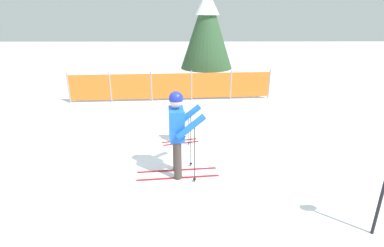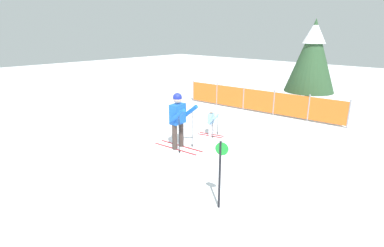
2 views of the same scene
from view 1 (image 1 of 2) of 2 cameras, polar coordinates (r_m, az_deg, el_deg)
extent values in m
plane|color=white|center=(6.49, -1.98, -10.07)|extent=(60.00, 60.00, 0.00)
cube|color=maroon|center=(6.71, -2.88, -8.86)|extent=(1.74, 0.24, 0.02)
cube|color=maroon|center=(6.43, -2.67, -10.31)|extent=(1.74, 0.24, 0.02)
cylinder|color=#3F332D|center=(6.51, -2.95, -5.62)|extent=(0.17, 0.17, 0.83)
cylinder|color=#3F332D|center=(6.22, -2.74, -6.96)|extent=(0.17, 0.17, 0.83)
cube|color=blue|center=(6.07, -2.97, -0.08)|extent=(0.35, 0.54, 0.64)
cylinder|color=blue|center=(6.37, -0.85, 1.46)|extent=(0.61, 0.19, 0.51)
cylinder|color=blue|center=(5.77, -0.20, -0.62)|extent=(0.61, 0.19, 0.51)
sphere|color=#D8AD8C|center=(5.92, -3.05, 4.34)|extent=(0.28, 0.28, 0.28)
sphere|color=navy|center=(5.90, -3.06, 4.79)|extent=(0.29, 0.29, 0.29)
cylinder|color=black|center=(6.61, -0.22, -3.19)|extent=(0.02, 0.02, 1.29)
cylinder|color=black|center=(6.86, -0.21, -7.65)|extent=(0.07, 0.07, 0.01)
cylinder|color=black|center=(6.00, 0.51, -5.78)|extent=(0.02, 0.02, 1.29)
cylinder|color=black|center=(6.28, 0.50, -10.55)|extent=(0.07, 0.07, 0.01)
cube|color=maroon|center=(8.15, -2.42, -3.28)|extent=(0.94, 0.30, 0.02)
cube|color=maroon|center=(7.99, -2.11, -3.80)|extent=(0.94, 0.30, 0.02)
cylinder|color=silver|center=(8.06, -2.44, -1.73)|extent=(0.09, 0.09, 0.46)
cylinder|color=silver|center=(7.89, -2.13, -2.22)|extent=(0.09, 0.09, 0.46)
cube|color=#8CBFF2|center=(7.83, -2.33, 0.78)|extent=(0.23, 0.32, 0.36)
cylinder|color=#8CBFF2|center=(8.02, -1.87, 1.24)|extent=(0.29, 0.14, 0.34)
cylinder|color=#8CBFF2|center=(7.69, -1.22, 0.39)|extent=(0.29, 0.14, 0.34)
sphere|color=#D8AD8C|center=(7.74, -2.36, 2.66)|extent=(0.15, 0.15, 0.15)
sphere|color=white|center=(7.73, -2.36, 2.84)|extent=(0.16, 0.16, 0.16)
cylinder|color=black|center=(8.18, -1.42, -0.57)|extent=(0.02, 0.02, 0.71)
cylinder|color=black|center=(8.29, -1.40, -2.48)|extent=(0.07, 0.07, 0.01)
cylinder|color=black|center=(7.78, -0.60, -1.71)|extent=(0.02, 0.02, 0.71)
cylinder|color=black|center=(7.89, -0.59, -3.70)|extent=(0.07, 0.07, 0.01)
cylinder|color=gray|center=(12.32, -22.46, 6.27)|extent=(0.06, 0.06, 1.17)
cylinder|color=gray|center=(11.94, -15.28, 6.69)|extent=(0.06, 0.06, 1.17)
cylinder|color=gray|center=(11.76, -7.75, 7.02)|extent=(0.06, 0.06, 1.17)
cylinder|color=gray|center=(11.78, -0.10, 7.24)|extent=(0.06, 0.06, 1.17)
cylinder|color=gray|center=(12.00, 7.39, 7.32)|extent=(0.06, 0.06, 1.17)
cylinder|color=gray|center=(12.42, 14.49, 7.29)|extent=(0.06, 0.06, 1.17)
cube|color=orange|center=(12.10, -18.93, 6.49)|extent=(1.56, 0.15, 0.98)
cube|color=orange|center=(11.82, -11.55, 6.87)|extent=(1.56, 0.15, 0.98)
cube|color=orange|center=(11.74, -3.92, 7.15)|extent=(1.56, 0.15, 0.98)
cube|color=orange|center=(11.87, 3.68, 7.30)|extent=(1.56, 0.15, 0.98)
cube|color=orange|center=(12.19, 11.00, 7.32)|extent=(1.56, 0.15, 0.98)
cylinder|color=#4C3823|center=(13.85, 2.71, 8.69)|extent=(0.29, 0.29, 0.90)
cone|color=#2D502F|center=(13.57, 2.87, 17.54)|extent=(2.30, 2.30, 3.37)
cone|color=white|center=(13.56, 2.95, 22.09)|extent=(1.03, 1.03, 1.01)
cylinder|color=black|center=(5.42, 32.55, -10.89)|extent=(0.05, 0.05, 1.55)
ellipsoid|color=white|center=(5.40, -28.20, -20.07)|extent=(0.77, 0.66, 0.31)
camera|label=2|loc=(6.43, 97.44, 0.98)|focal=28.00mm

